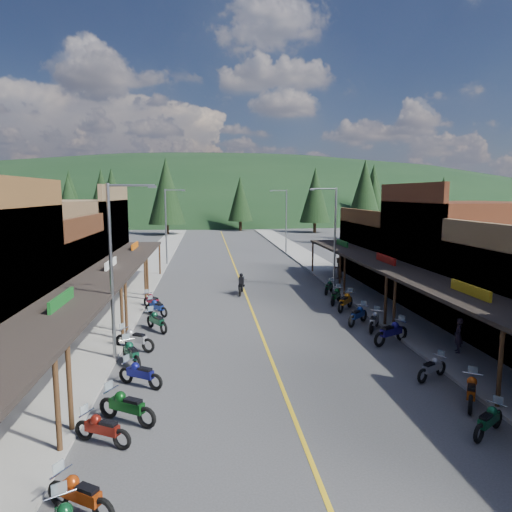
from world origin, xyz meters
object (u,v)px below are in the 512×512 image
object	(u,v)px
pine_3	(240,199)
bike_west_6	(135,338)
bike_east_9	(336,295)
bike_west_4	(140,373)
shop_west_3	(70,244)
bike_east_8	(346,300)
bike_west_2	(102,427)
pine_1	(102,195)
pine_4	(315,195)
streetlight_0	(114,264)
pine_2	(166,191)
pine_0	(2,199)
bike_west_7	(157,320)
bike_east_2	(489,419)
pine_9	(373,201)
bike_west_9	(153,300)
shop_east_3	(398,251)
pedestrian_east_a	(458,335)
bike_east_5	(391,331)
pine_8	(69,205)
bike_east_4	(432,367)
rider_on_bike	(241,286)
pine_7	(70,195)
bike_west_5	(131,352)
streetlight_1	(167,223)
bike_east_3	(471,390)
pine_5	(373,191)
bike_east_6	(374,320)
pine_10	(112,198)
shop_east_2	(460,255)
bike_east_7	(358,314)
shop_west_2	(25,278)
pine_6	(443,199)
bike_west_3	(127,405)
streetlight_2	(333,233)
streetlight_3	(285,218)

from	to	relation	value
pine_3	bike_west_6	xyz separation A→B (m)	(-10.40, -70.77, -5.86)
bike_east_9	bike_west_4	bearing A→B (deg)	-101.90
shop_west_3	bike_east_8	distance (m)	22.27
bike_west_2	bike_east_8	size ratio (longest dim) A/B	0.85
pine_1	pine_4	distance (m)	43.17
streetlight_0	bike_west_4	distance (m)	5.13
pine_2	pine_0	bearing A→B (deg)	172.41
bike_west_7	bike_east_2	size ratio (longest dim) A/B	1.14
pine_9	bike_west_9	world-z (taller)	pine_9
shop_east_3	pedestrian_east_a	distance (m)	19.09
shop_west_3	bike_east_5	bearing A→B (deg)	-39.24
pine_0	pine_8	bearing A→B (deg)	-50.71
pine_2	streetlight_0	bearing A→B (deg)	-87.27
bike_east_4	rider_on_bike	xyz separation A→B (m)	(-6.56, 16.66, 0.14)
pine_7	pine_9	bearing A→B (deg)	-28.97
bike_west_5	bike_east_8	xyz separation A→B (m)	(12.30, 8.32, 0.05)
pine_7	bike_west_2	xyz separation A→B (m)	(25.92, -89.21, -6.67)
pine_4	bike_east_4	distance (m)	70.90
streetlight_1	bike_east_3	xyz separation A→B (m)	(13.44, -33.95, -3.87)
bike_west_7	bike_west_2	bearing A→B (deg)	-125.33
pine_5	bike_east_6	bearing A→B (deg)	-110.30
pine_9	bike_west_7	size ratio (longest dim) A/B	4.99
pine_10	bike_west_7	world-z (taller)	pine_10
bike_east_2	pine_9	bearing A→B (deg)	128.11
shop_east_2	pine_0	size ratio (longest dim) A/B	0.99
bike_west_5	bike_east_5	size ratio (longest dim) A/B	0.92
pine_10	bike_east_4	size ratio (longest dim) A/B	6.23
streetlight_0	bike_east_4	world-z (taller)	streetlight_0
pine_2	pine_8	bearing A→B (deg)	-123.69
pine_0	bike_east_7	bearing A→B (deg)	-54.27
shop_east_2	streetlight_1	world-z (taller)	shop_east_2
shop_east_2	bike_east_5	xyz separation A→B (m)	(-7.45, -6.83, -2.85)
shop_west_2	streetlight_1	world-z (taller)	streetlight_1
pine_2	pine_5	bearing A→B (deg)	17.65
bike_east_2	pine_0	bearing A→B (deg)	176.34
pine_0	pine_6	size ratio (longest dim) A/B	1.00
shop_west_2	bike_east_5	world-z (taller)	shop_west_2
rider_on_bike	streetlight_1	bearing A→B (deg)	123.85
bike_west_2	bike_east_5	bearing A→B (deg)	-29.52
bike_west_3	bike_west_5	world-z (taller)	bike_west_3
pine_8	bike_east_7	bearing A→B (deg)	-56.29
pine_9	bike_east_3	size ratio (longest dim) A/B	5.19
bike_west_9	bike_east_9	world-z (taller)	bike_east_9
shop_east_3	pine_7	xyz separation A→B (m)	(-45.75, 64.70, 4.70)
pine_2	bike_east_2	xyz separation A→B (m)	(15.85, -71.95, -7.45)
streetlight_2	shop_east_3	bearing A→B (deg)	25.88
streetlight_3	pine_10	size ratio (longest dim) A/B	0.69
streetlight_1	pine_6	world-z (taller)	pine_6
bike_west_7	pine_7	bearing A→B (deg)	75.38
pine_0	bike_west_6	xyz separation A→B (m)	(33.60, -66.77, -5.86)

